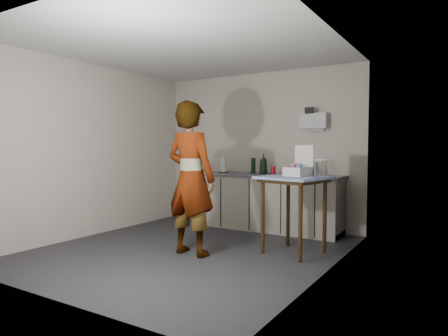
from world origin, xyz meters
The scene contains 15 objects.
ground centered at (0.00, 0.00, 0.00)m, with size 4.00×4.00×0.00m, color #29292E.
wall_back centered at (0.00, 1.99, 1.30)m, with size 3.60×0.02×2.60m, color beige.
wall_right centered at (1.79, 0.00, 1.30)m, with size 0.02×4.00×2.60m, color beige.
wall_left centered at (-1.79, 0.00, 1.30)m, with size 0.02×4.00×2.60m, color beige.
ceiling centered at (0.00, 0.00, 2.60)m, with size 3.60×4.00×0.01m, color white.
kitchen_counter centered at (0.40, 1.70, 0.43)m, with size 2.24×0.62×0.91m.
wall_shelf centered at (1.00, 1.92, 1.75)m, with size 0.42×0.18×0.37m.
side_table centered at (1.21, 0.56, 0.85)m, with size 0.90×0.90×0.98m.
standing_man centered at (0.14, -0.15, 0.95)m, with size 0.70×0.46×1.91m, color #B2A593.
soap_bottle centered at (0.28, 1.62, 1.08)m, with size 0.13×0.13×0.33m, color black.
soda_can centered at (0.43, 1.66, 0.97)m, with size 0.07×0.07×0.13m, color red.
dark_bottle centered at (0.07, 1.67, 1.04)m, with size 0.07×0.07×0.25m, color black.
paper_towel centered at (-0.46, 1.59, 1.04)m, with size 0.15×0.15×0.27m.
dish_rack centered at (1.06, 1.72, 0.97)m, with size 0.35×0.26×0.25m.
bakery_box centered at (1.24, 0.62, 1.06)m, with size 0.33×0.34×0.39m.
Camera 1 is at (3.07, -4.15, 1.34)m, focal length 32.00 mm.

